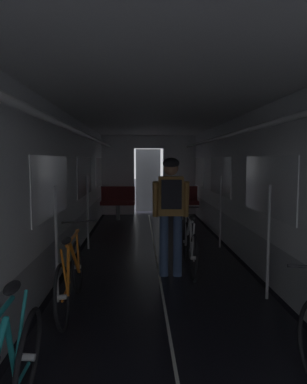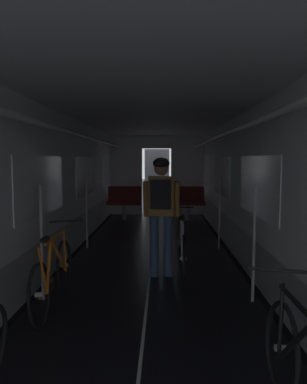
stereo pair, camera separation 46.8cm
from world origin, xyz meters
TOP-DOWN VIEW (x-y plane):
  - train_car_shell at (-0.00, 3.60)m, footprint 3.14×12.34m
  - bench_seat_far_left at (-0.90, 8.07)m, footprint 0.98×0.51m
  - bench_seat_far_right at (0.90, 8.07)m, footprint 0.98×0.51m
  - bicycle_orange at (-1.07, 1.89)m, footprint 0.44×1.69m
  - person_cyclist_aisle at (0.16, 3.00)m, footprint 0.54×0.40m
  - bicycle_silver_in_aisle at (0.48, 3.27)m, footprint 0.44×1.69m

SIDE VIEW (x-z plane):
  - bicycle_orange at x=-1.07m, z-range -0.09..0.86m
  - bicycle_silver_in_aisle at x=0.48m, z-range -0.08..0.85m
  - bench_seat_far_left at x=-0.90m, z-range 0.09..1.04m
  - bench_seat_far_right at x=0.90m, z-range 0.09..1.04m
  - person_cyclist_aisle at x=0.16m, z-range 0.21..1.94m
  - train_car_shell at x=0.00m, z-range 0.41..2.98m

